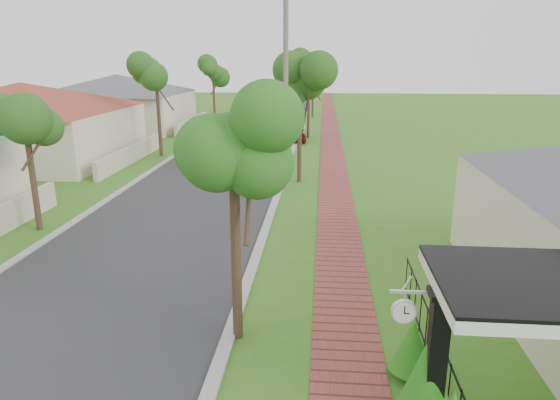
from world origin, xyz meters
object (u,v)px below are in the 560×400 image
at_px(parked_car_white, 296,124).
at_px(utility_pole, 286,89).
at_px(near_tree, 233,150).
at_px(porch_post, 435,369).
at_px(station_clock, 404,310).
at_px(parked_car_red, 293,132).

xyz_separation_m(parked_car_white, utility_pole, (0.50, -18.06, 3.96)).
xyz_separation_m(parked_car_white, near_tree, (0.45, -31.33, 3.56)).
bearing_deg(porch_post, station_clock, 140.90).
bearing_deg(parked_car_red, parked_car_white, 79.72).
bearing_deg(utility_pole, near_tree, -90.20).
relative_size(parked_car_red, parked_car_white, 0.97).
height_order(porch_post, station_clock, porch_post).
bearing_deg(parked_car_white, station_clock, -87.08).
height_order(utility_pole, station_clock, utility_pole).
xyz_separation_m(porch_post, parked_car_red, (-4.15, 29.65, -0.45)).
bearing_deg(parked_car_white, porch_post, -86.33).
xyz_separation_m(near_tree, station_clock, (3.20, -2.10, -2.27)).
bearing_deg(parked_car_white, parked_car_red, -93.32).
xyz_separation_m(utility_pole, station_clock, (3.16, -15.38, -2.68)).
relative_size(porch_post, station_clock, 3.59).
height_order(porch_post, utility_pole, utility_pole).
height_order(parked_car_white, utility_pole, utility_pole).
height_order(porch_post, parked_car_red, porch_post).
distance_m(parked_car_red, near_tree, 27.39).
distance_m(porch_post, parked_car_white, 34.09).
xyz_separation_m(near_tree, utility_pole, (0.05, 13.28, 0.40)).
xyz_separation_m(porch_post, station_clock, (-0.49, 0.40, 0.83)).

